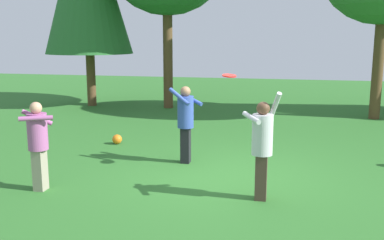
# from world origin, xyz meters

# --- Properties ---
(ground_plane) EXTENTS (40.00, 40.00, 0.00)m
(ground_plane) POSITION_xyz_m (0.00, 0.00, 0.00)
(ground_plane) COLOR #2D6B28
(person_thrower) EXTENTS (0.65, 0.64, 1.80)m
(person_thrower) POSITION_xyz_m (0.83, -1.08, 0.97)
(person_thrower) COLOR #4C382D
(person_thrower) RESTS_ON ground_plane
(person_catcher) EXTENTS (0.70, 0.67, 1.64)m
(person_catcher) POSITION_xyz_m (-0.88, 0.74, 0.97)
(person_catcher) COLOR black
(person_catcher) RESTS_ON ground_plane
(person_bystander) EXTENTS (0.70, 0.68, 1.56)m
(person_bystander) POSITION_xyz_m (-2.97, -1.45, 0.92)
(person_bystander) COLOR gray
(person_bystander) RESTS_ON ground_plane
(frisbee) EXTENTS (0.38, 0.38, 0.06)m
(frisbee) POSITION_xyz_m (0.10, 0.26, 1.92)
(frisbee) COLOR red
(ball_orange) EXTENTS (0.24, 0.24, 0.24)m
(ball_orange) POSITION_xyz_m (-2.93, 1.98, 0.12)
(ball_orange) COLOR orange
(ball_orange) RESTS_ON ground_plane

